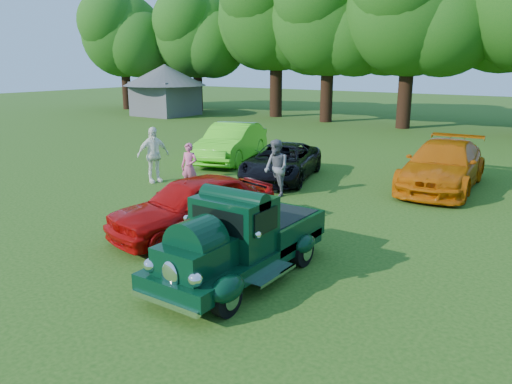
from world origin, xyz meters
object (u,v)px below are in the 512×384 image
Objects in this scene: gazebo at (165,84)px; spectator_grey at (276,168)px; hero_pickup at (241,241)px; back_car_orange at (443,165)px; back_car_lime at (231,143)px; spectator_pink at (189,167)px; red_convertible at (194,205)px; spectator_white at (153,155)px; back_car_black at (281,162)px.

spectator_grey is at bearing -38.03° from gazebo.
back_car_orange is (1.36, 9.50, 0.06)m from hero_pickup.
back_car_lime is 8.58m from back_car_orange.
gazebo is (-24.14, 11.76, 1.62)m from back_car_orange.
back_car_lime is 3.12× the size of spectator_pink.
red_convertible is (-2.42, 1.37, 0.01)m from hero_pickup.
spectator_white is (-4.78, 3.33, 0.24)m from red_convertible.
red_convertible is 2.20× the size of spectator_white.
red_convertible reaches higher than back_car_black.
spectator_grey is 0.28× the size of gazebo.
red_convertible is at bearing -59.27° from spectator_grey.
spectator_pink is 24.11m from gazebo.
hero_pickup is 0.79× the size of back_car_orange.
red_convertible is at bearing -102.35° from spectator_white.
back_car_lime reaches higher than red_convertible.
hero_pickup is at bearing -36.95° from spectator_grey.
gazebo is (-20.11, 15.73, 1.51)m from spectator_grey.
back_car_orange is 3.00× the size of spectator_grey.
gazebo is (-20.36, 19.89, 1.67)m from red_convertible.
back_car_orange is (3.77, 8.13, 0.05)m from red_convertible.
hero_pickup is at bearing -68.52° from back_car_lime.
back_car_lime is 0.76× the size of gazebo.
red_convertible is 4.17m from spectator_grey.
spectator_pink is 0.80× the size of spectator_white.
spectator_grey reaches higher than back_car_black.
red_convertible is 0.94× the size of back_car_black.
back_car_orange is at bearing -25.97° from gazebo.
back_car_lime is 1.06× the size of back_car_black.
back_car_orange is (5.09, 1.93, 0.14)m from back_car_black.
spectator_grey reaches higher than back_car_orange.
spectator_white is (-4.53, -0.83, 0.08)m from spectator_grey.
spectator_grey reaches higher than spectator_pink.
spectator_white reaches higher than spectator_grey.
gazebo is (-15.56, 12.03, 1.60)m from back_car_lime.
back_car_orange reaches higher than red_convertible.
back_car_black is 2.32m from spectator_grey.
back_car_black is 2.36× the size of spectator_white.
hero_pickup is at bearing -101.93° from back_car_orange.
gazebo is at bearing 136.97° from hero_pickup.
back_car_orange is at bearing 22.26° from spectator_pink.
hero_pickup is 8.59m from spectator_white.
spectator_grey is at bearing -139.12° from back_car_orange.
spectator_white reaches higher than back_car_lime.
back_car_orange is 5.66m from spectator_grey.
back_car_black is (-1.32, 6.20, -0.09)m from red_convertible.
back_car_orange is 26.90m from gazebo.
spectator_pink is at bearing -134.02° from spectator_grey.
spectator_grey is (1.07, -2.05, 0.26)m from back_car_black.
red_convertible is 2.76× the size of spectator_pink.
back_car_black is (3.49, -1.65, -0.16)m from back_car_lime.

